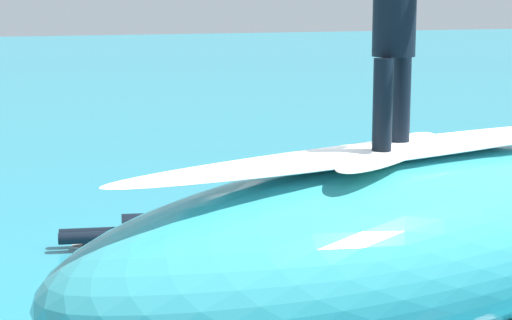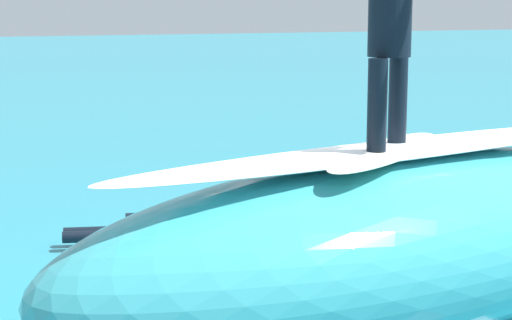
% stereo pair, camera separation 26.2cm
% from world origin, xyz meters
% --- Properties ---
extents(ground_plane, '(120.00, 120.00, 0.00)m').
position_xyz_m(ground_plane, '(0.00, 0.00, 0.00)').
color(ground_plane, teal).
extents(wave_crest, '(7.16, 4.00, 1.62)m').
position_xyz_m(wave_crest, '(-0.03, 1.59, 0.81)').
color(wave_crest, teal).
rests_on(wave_crest, ground_plane).
extents(wave_foam_lip, '(5.79, 2.26, 0.08)m').
position_xyz_m(wave_foam_lip, '(-0.03, 1.59, 1.66)').
color(wave_foam_lip, white).
rests_on(wave_foam_lip, wave_crest).
extents(surfboard_riding, '(2.03, 1.95, 0.08)m').
position_xyz_m(surfboard_riding, '(0.11, 1.63, 1.66)').
color(surfboard_riding, '#EAE5C6').
rests_on(surfboard_riding, wave_crest).
extents(surfer_riding, '(1.18, 1.24, 1.69)m').
position_xyz_m(surfer_riding, '(0.11, 1.63, 2.68)').
color(surfer_riding, black).
rests_on(surfer_riding, surfboard_riding).
extents(surfboard_paddling, '(2.16, 0.94, 0.10)m').
position_xyz_m(surfboard_paddling, '(1.26, -1.89, 0.05)').
color(surfboard_paddling, silver).
rests_on(surfboard_paddling, ground_plane).
extents(surfer_paddling, '(1.83, 0.63, 0.33)m').
position_xyz_m(surfer_paddling, '(1.40, -1.92, 0.24)').
color(surfer_paddling, black).
rests_on(surfer_paddling, surfboard_paddling).
extents(foam_patch_near, '(1.34, 1.33, 0.17)m').
position_xyz_m(foam_patch_near, '(0.53, -1.75, 0.08)').
color(foam_patch_near, white).
rests_on(foam_patch_near, ground_plane).
extents(foam_patch_far, '(0.79, 0.81, 0.18)m').
position_xyz_m(foam_patch_far, '(-3.51, -2.22, 0.09)').
color(foam_patch_far, white).
rests_on(foam_patch_far, ground_plane).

